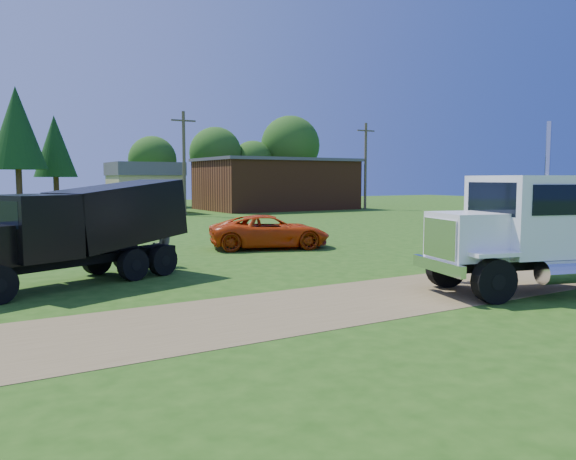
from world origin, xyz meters
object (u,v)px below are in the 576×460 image
black_dump_truck (82,226)px  spectator_a (443,254)px  white_semi_tractor (527,233)px  orange_pickup (270,232)px

black_dump_truck → spectator_a: black_dump_truck is taller
white_semi_tractor → spectator_a: size_ratio=4.87×
white_semi_tractor → black_dump_truck: (-10.60, 7.94, 0.08)m
black_dump_truck → orange_pickup: 10.30m
black_dump_truck → spectator_a: bearing=-51.6°
orange_pickup → spectator_a: spectator_a is taller
orange_pickup → spectator_a: (0.63, -10.15, 0.08)m
white_semi_tractor → orange_pickup: white_semi_tractor is taller
black_dump_truck → orange_pickup: size_ratio=1.34×
white_semi_tractor → orange_pickup: bearing=111.5°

